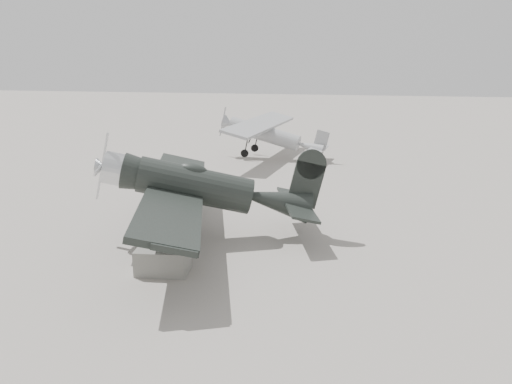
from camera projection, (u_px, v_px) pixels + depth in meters
ground at (208, 253)px, 18.97m from camera, size 160.00×160.00×0.00m
lowwing_monoplane at (206, 188)px, 19.92m from camera, size 9.02×12.43×4.01m
highwing_monoplane at (269, 131)px, 35.71m from camera, size 7.98×11.20×3.16m
equipment_block at (163, 260)px, 17.14m from camera, size 1.85×1.24×0.88m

